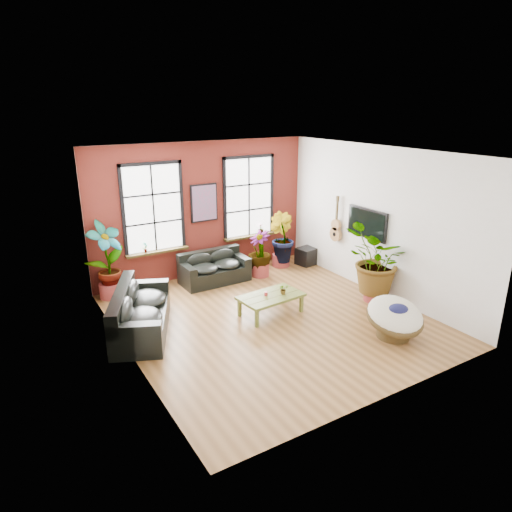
{
  "coord_description": "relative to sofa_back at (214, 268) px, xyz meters",
  "views": [
    {
      "loc": [
        -4.86,
        -7.4,
        4.42
      ],
      "look_at": [
        0.0,
        0.6,
        1.25
      ],
      "focal_mm": 32.0,
      "sensor_mm": 36.0,
      "label": 1
    }
  ],
  "objects": [
    {
      "name": "pot_mid",
      "position": [
        1.24,
        -0.28,
        -0.18
      ],
      "size": [
        0.57,
        0.57,
        0.35
      ],
      "rotation": [
        0.0,
        0.0,
        0.21
      ],
      "color": "maroon",
      "rests_on": "ground"
    },
    {
      "name": "sofa_back",
      "position": [
        0.0,
        0.0,
        0.0
      ],
      "size": [
        1.74,
        0.86,
        0.79
      ],
      "rotation": [
        0.0,
        0.0,
        0.01
      ],
      "color": "black",
      "rests_on": "ground"
    },
    {
      "name": "tv_wall_unit",
      "position": [
        3.01,
        -1.98,
        1.18
      ],
      "size": [
        0.13,
        1.86,
        1.2
      ],
      "color": "black",
      "rests_on": "room"
    },
    {
      "name": "table_plant",
      "position": [
        0.49,
        -2.45,
        0.2
      ],
      "size": [
        0.24,
        0.22,
        0.22
      ],
      "primitive_type": "imported",
      "rotation": [
        0.0,
        0.0,
        -0.24
      ],
      "color": "#144D1D",
      "rests_on": "coffee_table"
    },
    {
      "name": "pot_back_right",
      "position": [
        2.14,
        0.07,
        -0.18
      ],
      "size": [
        0.61,
        0.61,
        0.35
      ],
      "rotation": [
        0.0,
        0.0,
        -0.29
      ],
      "color": "maroon",
      "rests_on": "ground"
    },
    {
      "name": "room",
      "position": [
        0.08,
        -2.43,
        1.39
      ],
      "size": [
        6.04,
        6.54,
        3.54
      ],
      "color": "brown",
      "rests_on": "ground"
    },
    {
      "name": "sill_plant_right",
      "position": [
        1.78,
        0.56,
        0.68
      ],
      "size": [
        0.19,
        0.19,
        0.27
      ],
      "primitive_type": "imported",
      "rotation": [
        0.0,
        0.0,
        3.49
      ],
      "color": "#144D1D",
      "rests_on": "room"
    },
    {
      "name": "papasan_chair",
      "position": [
        1.72,
        -4.5,
        0.07
      ],
      "size": [
        1.34,
        1.35,
        0.84
      ],
      "rotation": [
        0.0,
        0.0,
        -0.22
      ],
      "color": "#4A381A",
      "rests_on": "ground"
    },
    {
      "name": "coffee_table",
      "position": [
        0.21,
        -2.37,
        0.03
      ],
      "size": [
        1.45,
        0.91,
        0.53
      ],
      "rotation": [
        0.0,
        0.0,
        0.09
      ],
      "color": "#586323",
      "rests_on": "ground"
    },
    {
      "name": "pot_right_wall",
      "position": [
        2.69,
        -3.03,
        -0.17
      ],
      "size": [
        0.62,
        0.62,
        0.38
      ],
      "rotation": [
        0.0,
        0.0,
        0.21
      ],
      "color": "maroon",
      "rests_on": "ground"
    },
    {
      "name": "media_box",
      "position": [
        2.88,
        -0.18,
        -0.12
      ],
      "size": [
        0.65,
        0.57,
        0.48
      ],
      "rotation": [
        0.0,
        0.0,
        0.18
      ],
      "color": "black",
      "rests_on": "ground"
    },
    {
      "name": "sofa_left",
      "position": [
        -2.5,
        -1.67,
        0.05
      ],
      "size": [
        1.82,
        2.49,
        0.91
      ],
      "rotation": [
        0.0,
        0.0,
        1.15
      ],
      "color": "black",
      "rests_on": "ground"
    },
    {
      "name": "floor_plant_right_wall",
      "position": [
        2.67,
        -3.02,
        0.61
      ],
      "size": [
        1.82,
        1.71,
        1.62
      ],
      "primitive_type": "imported",
      "rotation": [
        0.0,
        0.0,
        3.51
      ],
      "color": "#144D1D",
      "rests_on": "ground"
    },
    {
      "name": "poster",
      "position": [
        0.08,
        0.61,
        1.59
      ],
      "size": [
        0.74,
        0.06,
        0.98
      ],
      "color": "black",
      "rests_on": "room"
    },
    {
      "name": "floor_plant_back_left",
      "position": [
        -2.55,
        0.34,
        0.65
      ],
      "size": [
        1.09,
        0.95,
        1.73
      ],
      "primitive_type": "imported",
      "rotation": [
        0.0,
        0.0,
        0.45
      ],
      "color": "#144D1D",
      "rests_on": "ground"
    },
    {
      "name": "floor_plant_back_right",
      "position": [
        2.14,
        0.07,
        0.48
      ],
      "size": [
        0.71,
        0.83,
        1.38
      ],
      "primitive_type": "imported",
      "rotation": [
        0.0,
        0.0,
        1.71
      ],
      "color": "#144D1D",
      "rests_on": "ground"
    },
    {
      "name": "floor_plant_mid",
      "position": [
        1.23,
        -0.26,
        0.33
      ],
      "size": [
        0.69,
        0.69,
        1.1
      ],
      "primitive_type": "imported",
      "rotation": [
        0.0,
        0.0,
        4.85
      ],
      "color": "#144D1D",
      "rests_on": "ground"
    },
    {
      "name": "pot_back_left",
      "position": [
        -2.56,
        0.36,
        -0.18
      ],
      "size": [
        0.54,
        0.54,
        0.36
      ],
      "rotation": [
        0.0,
        0.0,
        -0.1
      ],
      "color": "maroon",
      "rests_on": "ground"
    },
    {
      "name": "sill_plant_left",
      "position": [
        -1.57,
        0.56,
        0.68
      ],
      "size": [
        0.17,
        0.17,
        0.27
      ],
      "primitive_type": "imported",
      "rotation": [
        0.0,
        0.0,
        0.79
      ],
      "color": "#144D1D",
      "rests_on": "room"
    }
  ]
}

